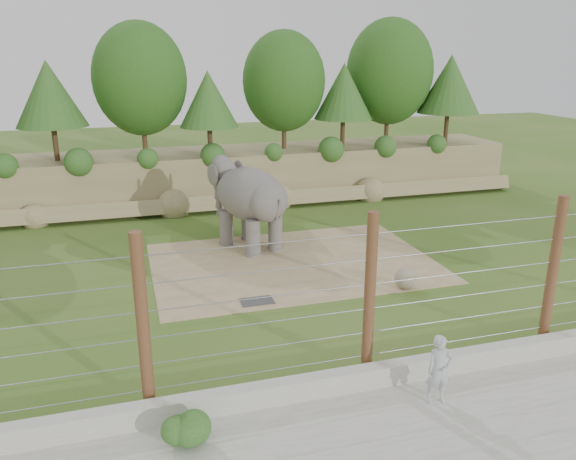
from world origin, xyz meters
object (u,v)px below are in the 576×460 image
object	(u,v)px
barrier_fence	(370,296)
zookeeper	(439,370)
elephant	(250,206)
stone_ball	(405,278)

from	to	relation	value
barrier_fence	zookeeper	distance (m)	2.16
elephant	barrier_fence	xyz separation A→B (m)	(0.59, -9.65, 0.36)
stone_ball	barrier_fence	distance (m)	5.59
zookeeper	barrier_fence	bearing A→B (deg)	128.26
elephant	stone_ball	xyz separation A→B (m)	(3.83, -5.40, -1.28)
elephant	barrier_fence	distance (m)	9.67
stone_ball	zookeeper	world-z (taller)	zookeeper
elephant	barrier_fence	bearing A→B (deg)	-110.64
barrier_fence	zookeeper	size ratio (longest dim) A/B	12.78
stone_ball	zookeeper	size ratio (longest dim) A/B	0.43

